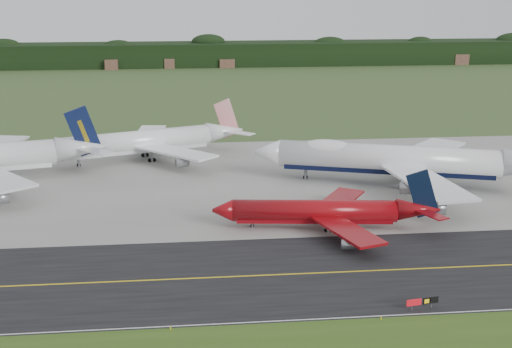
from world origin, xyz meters
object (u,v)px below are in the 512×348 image
at_px(taxiway_sign, 422,302).
at_px(jet_star_tail, 147,141).
at_px(jet_ba_747, 399,160).
at_px(jet_red_737, 327,212).

bearing_deg(taxiway_sign, jet_star_tail, 114.81).
bearing_deg(jet_ba_747, taxiway_sign, -103.86).
relative_size(jet_ba_747, jet_red_737, 1.57).
distance_m(jet_red_737, jet_star_tail, 66.16).
bearing_deg(jet_red_737, jet_star_tail, 122.23).
xyz_separation_m(jet_red_737, jet_star_tail, (-35.28, 55.95, 1.59)).
bearing_deg(jet_red_737, jet_ba_747, 50.73).
bearing_deg(jet_red_737, taxiway_sign, -79.26).
height_order(jet_star_tail, taxiway_sign, jet_star_tail).
relative_size(jet_ba_747, taxiway_sign, 13.73).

